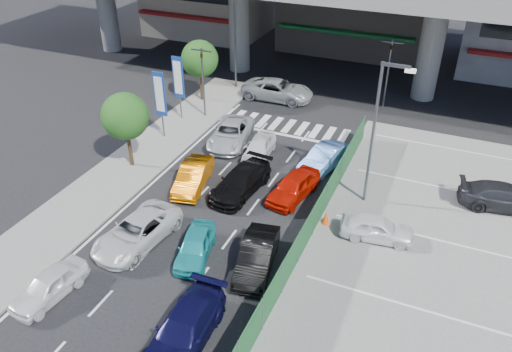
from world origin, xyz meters
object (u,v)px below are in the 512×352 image
at_px(tree_near, 125,117).
at_px(parked_sedan_white, 377,228).
at_px(traffic_light_left, 202,66).
at_px(tree_far, 200,59).
at_px(parked_sedan_dgrey, 504,197).
at_px(traffic_light_right, 390,57).
at_px(sedan_black_mid, 241,182).
at_px(kei_truck_front_right, 324,158).
at_px(street_lamp_left, 237,31).
at_px(hatch_black_mid_right, 257,256).
at_px(minivan_navy_back, 184,329).
at_px(taxi_orange_left, 193,176).
at_px(crossing_wagon_silver, 278,90).
at_px(signboard_near, 160,96).
at_px(wagon_silver_front_left, 231,133).
at_px(sedan_white_mid_left, 137,232).
at_px(taxi_orange_right, 294,186).
at_px(sedan_white_front_mid, 259,147).
at_px(signboard_far, 178,79).
at_px(traffic_cone, 326,217).
at_px(van_white_back_left, 49,286).
at_px(taxi_teal_mid, 195,246).
at_px(street_lamp_right, 378,124).

distance_m(tree_near, parked_sedan_white, 15.57).
bearing_deg(traffic_light_left, tree_far, 122.62).
xyz_separation_m(tree_near, parked_sedan_dgrey, (21.02, 4.24, -2.65)).
height_order(traffic_light_right, tree_far, traffic_light_right).
height_order(sedan_black_mid, kei_truck_front_right, same).
height_order(traffic_light_left, street_lamp_left, street_lamp_left).
height_order(traffic_light_right, hatch_black_mid_right, traffic_light_right).
relative_size(tree_near, minivan_navy_back, 1.01).
xyz_separation_m(minivan_navy_back, taxi_orange_left, (-5.15, 9.83, -0.01)).
relative_size(minivan_navy_back, taxi_orange_left, 1.15).
bearing_deg(street_lamp_left, crossing_wagon_silver, -12.50).
bearing_deg(signboard_near, tree_near, -87.13).
distance_m(wagon_silver_front_left, crossing_wagon_silver, 8.00).
xyz_separation_m(hatch_black_mid_right, sedan_black_mid, (-3.30, 5.39, 0.00)).
bearing_deg(tree_near, sedan_white_mid_left, -52.65).
xyz_separation_m(sedan_black_mid, taxi_orange_right, (2.91, 0.73, -0.00)).
distance_m(sedan_black_mid, parked_sedan_dgrey, 14.29).
height_order(taxi_orange_left, crossing_wagon_silver, crossing_wagon_silver).
height_order(sedan_white_mid_left, sedan_white_front_mid, sedan_white_mid_left).
xyz_separation_m(signboard_far, tree_far, (-0.20, 3.51, 0.32)).
distance_m(signboard_near, sedan_white_front_mid, 7.34).
bearing_deg(traffic_cone, taxi_orange_left, 176.92).
bearing_deg(sedan_white_mid_left, traffic_cone, 38.90).
distance_m(tree_near, hatch_black_mid_right, 12.20).
bearing_deg(parked_sedan_dgrey, traffic_cone, 112.19).
height_order(kei_truck_front_right, crossing_wagon_silver, crossing_wagon_silver).
distance_m(minivan_navy_back, hatch_black_mid_right, 5.08).
bearing_deg(van_white_back_left, minivan_navy_back, 7.98).
xyz_separation_m(van_white_back_left, parked_sedan_dgrey, (17.85, 14.73, 0.12)).
bearing_deg(taxi_teal_mid, parked_sedan_white, 16.78).
distance_m(sedan_white_front_mid, parked_sedan_dgrey, 14.30).
bearing_deg(sedan_black_mid, van_white_back_left, -105.14).
distance_m(van_white_back_left, sedan_black_mid, 11.37).
bearing_deg(sedan_black_mid, street_lamp_left, 122.03).
distance_m(street_lamp_left, taxi_orange_left, 15.53).
height_order(street_lamp_right, parked_sedan_white, street_lamp_right).
xyz_separation_m(signboard_far, hatch_black_mid_right, (11.26, -12.29, -2.37)).
bearing_deg(sedan_black_mid, parked_sedan_dgrey, 23.30).
xyz_separation_m(street_lamp_left, van_white_back_left, (2.50, -24.49, -4.15)).
height_order(minivan_navy_back, sedan_white_mid_left, same).
relative_size(minivan_navy_back, wagon_silver_front_left, 0.96).
xyz_separation_m(traffic_light_right, wagon_silver_front_left, (-8.22, -9.85, -3.25)).
bearing_deg(tree_near, traffic_cone, -4.06).
distance_m(street_lamp_right, taxi_orange_left, 10.70).
xyz_separation_m(taxi_orange_left, parked_sedan_white, (10.70, -0.60, -0.01)).
bearing_deg(van_white_back_left, parked_sedan_white, 44.12).
xyz_separation_m(signboard_near, taxi_teal_mid, (7.87, -9.72, -2.45)).
bearing_deg(sedan_black_mid, sedan_white_front_mid, 104.99).
bearing_deg(traffic_light_right, signboard_near, -139.09).
bearing_deg(taxi_orange_right, crossing_wagon_silver, 125.65).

